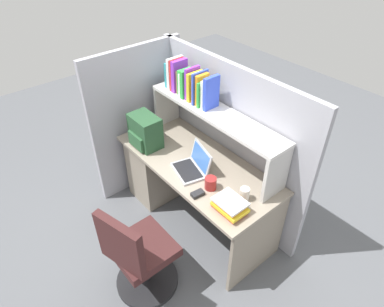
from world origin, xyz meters
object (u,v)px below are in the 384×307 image
backpack (145,132)px  computer_mouse (198,194)px  paper_cup (244,194)px  snack_canister (211,183)px  office_chair (139,258)px  laptop (193,166)px

backpack → computer_mouse: (0.83, -0.06, -0.13)m
paper_cup → computer_mouse: bearing=-136.2°
snack_canister → office_chair: size_ratio=0.11×
office_chair → laptop: bearing=-87.8°
computer_mouse → backpack: bearing=-178.1°
laptop → backpack: backpack is taller
snack_canister → office_chair: bearing=-92.3°
paper_cup → office_chair: bearing=-109.3°
backpack → computer_mouse: bearing=-4.4°
paper_cup → office_chair: size_ratio=0.12×
backpack → snack_canister: 0.84m
backpack → computer_mouse: 0.84m
computer_mouse → snack_canister: (0.00, 0.13, 0.04)m
paper_cup → snack_canister: 0.29m
laptop → office_chair: 0.86m
computer_mouse → laptop: bearing=153.2°
backpack → snack_canister: bearing=4.9°
snack_canister → paper_cup: bearing=24.3°
backpack → snack_canister: (0.83, 0.07, -0.10)m
snack_canister → office_chair: 0.81m
laptop → snack_canister: (0.26, -0.03, 0.00)m
snack_canister → backpack: bearing=-175.1°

